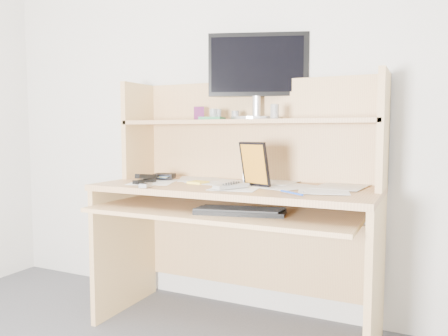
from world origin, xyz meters
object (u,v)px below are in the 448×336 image
at_px(tv_remote, 231,186).
at_px(monitor, 258,74).
at_px(keyboard, 240,211).
at_px(game_case, 255,164).
at_px(desk, 241,194).

height_order(tv_remote, monitor, monitor).
bearing_deg(monitor, keyboard, -98.36).
height_order(game_case, monitor, monitor).
xyz_separation_m(keyboard, tv_remote, (-0.07, 0.06, 0.10)).
bearing_deg(keyboard, tv_remote, 126.08).
xyz_separation_m(desk, keyboard, (0.12, -0.29, -0.03)).
bearing_deg(game_case, desk, 155.21).
xyz_separation_m(game_case, monitor, (-0.09, 0.27, 0.46)).
bearing_deg(desk, game_case, -43.60).
height_order(desk, game_case, desk).
bearing_deg(monitor, game_case, -91.00).
bearing_deg(monitor, desk, -121.69).
xyz_separation_m(desk, tv_remote, (0.05, -0.22, 0.07)).
distance_m(desk, tv_remote, 0.24).
relative_size(keyboard, game_case, 1.98).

